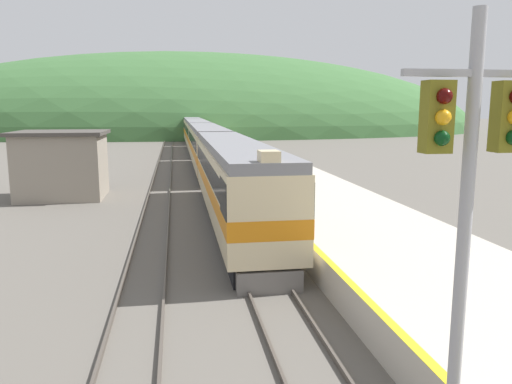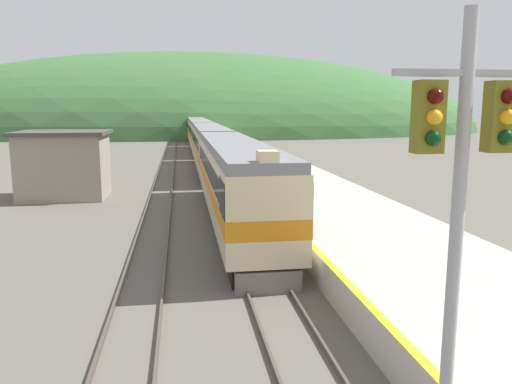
# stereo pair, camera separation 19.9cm
# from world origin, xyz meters

# --- Properties ---
(track_main) EXTENTS (1.52, 180.00, 0.16)m
(track_main) POSITION_xyz_m (0.00, 70.00, 0.08)
(track_main) COLOR #4C443D
(track_main) RESTS_ON ground
(track_siding) EXTENTS (1.52, 180.00, 0.16)m
(track_siding) POSITION_xyz_m (-4.15, 70.00, 0.08)
(track_siding) COLOR #4C443D
(track_siding) RESTS_ON ground
(platform) EXTENTS (6.74, 140.00, 1.13)m
(platform) POSITION_xyz_m (5.11, 50.00, 0.56)
(platform) COLOR #BCB5A5
(platform) RESTS_ON ground
(distant_hills) EXTENTS (145.80, 65.61, 37.83)m
(distant_hills) POSITION_xyz_m (0.00, 123.31, 0.00)
(distant_hills) COLOR #3D6B38
(distant_hills) RESTS_ON ground
(station_shed) EXTENTS (5.86, 5.20, 4.49)m
(station_shed) POSITION_xyz_m (-10.50, 34.95, 2.27)
(station_shed) COLOR gray
(station_shed) RESTS_ON ground
(express_train_lead_car) EXTENTS (2.86, 20.69, 4.68)m
(express_train_lead_car) POSITION_xyz_m (0.00, 25.30, 2.36)
(express_train_lead_car) COLOR black
(express_train_lead_car) RESTS_ON ground
(carriage_second) EXTENTS (2.85, 20.87, 4.32)m
(carriage_second) POSITION_xyz_m (0.00, 47.20, 2.35)
(carriage_second) COLOR black
(carriage_second) RESTS_ON ground
(carriage_third) EXTENTS (2.85, 20.87, 4.32)m
(carriage_third) POSITION_xyz_m (0.00, 68.95, 2.35)
(carriage_third) COLOR black
(carriage_third) RESTS_ON ground
(carriage_fourth) EXTENTS (2.85, 20.87, 4.32)m
(carriage_fourth) POSITION_xyz_m (0.00, 90.70, 2.35)
(carriage_fourth) COLOR black
(carriage_fourth) RESTS_ON ground
(signal_mast_main) EXTENTS (2.20, 0.42, 7.41)m
(signal_mast_main) POSITION_xyz_m (1.26, 6.62, 4.86)
(signal_mast_main) COLOR #9E9EA3
(signal_mast_main) RESTS_ON ground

